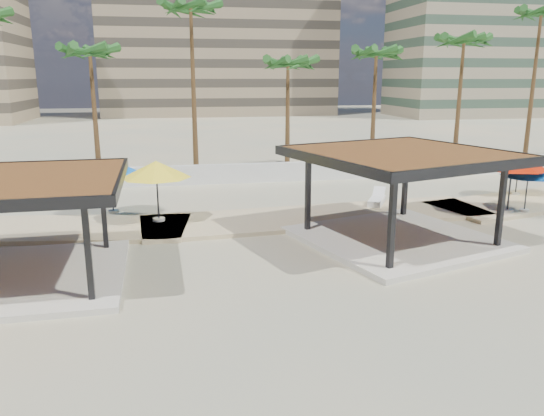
{
  "coord_description": "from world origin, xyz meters",
  "views": [
    {
      "loc": [
        -4.58,
        -15.72,
        6.35
      ],
      "look_at": [
        -0.83,
        3.85,
        1.4
      ],
      "focal_mm": 35.0,
      "sensor_mm": 36.0,
      "label": 1
    }
  ],
  "objects_px": {
    "umbrella_c": "(513,160)",
    "pavilion_west": "(15,220)",
    "lounger_b": "(377,200)",
    "pavilion_central": "(400,188)"
  },
  "relations": [
    {
      "from": "umbrella_c",
      "to": "pavilion_west",
      "type": "bearing_deg",
      "value": -167.69
    },
    {
      "from": "umbrella_c",
      "to": "lounger_b",
      "type": "bearing_deg",
      "value": 153.05
    },
    {
      "from": "lounger_b",
      "to": "pavilion_west",
      "type": "bearing_deg",
      "value": 146.29
    },
    {
      "from": "pavilion_central",
      "to": "lounger_b",
      "type": "bearing_deg",
      "value": 59.41
    },
    {
      "from": "pavilion_west",
      "to": "lounger_b",
      "type": "height_order",
      "value": "pavilion_west"
    },
    {
      "from": "umbrella_c",
      "to": "pavilion_central",
      "type": "bearing_deg",
      "value": -157.52
    },
    {
      "from": "pavilion_west",
      "to": "umbrella_c",
      "type": "height_order",
      "value": "pavilion_west"
    },
    {
      "from": "pavilion_west",
      "to": "lounger_b",
      "type": "xyz_separation_m",
      "value": [
        14.83,
        7.15,
        -1.66
      ]
    },
    {
      "from": "pavilion_central",
      "to": "pavilion_west",
      "type": "relative_size",
      "value": 1.31
    },
    {
      "from": "pavilion_central",
      "to": "lounger_b",
      "type": "relative_size",
      "value": 4.59
    }
  ]
}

